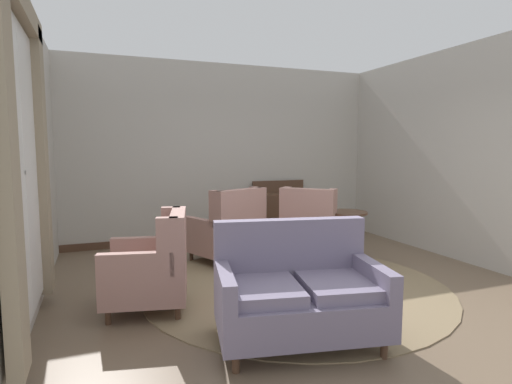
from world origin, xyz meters
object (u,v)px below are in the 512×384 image
object	(u,v)px
side_table	(346,231)
armchair_near_sideboard	(311,230)
porcelain_vase	(295,236)
sideboard	(282,212)
settee	(298,294)
armchair_foreground_right	(229,232)
armchair_beside_settee	(153,268)
coffee_table	(294,257)

from	to	relation	value
side_table	armchair_near_sideboard	bearing A→B (deg)	145.67
porcelain_vase	sideboard	bearing A→B (deg)	68.40
settee	sideboard	bearing A→B (deg)	78.27
porcelain_vase	armchair_near_sideboard	world-z (taller)	armchair_near_sideboard
armchair_foreground_right	side_table	bearing A→B (deg)	135.51
armchair_near_sideboard	settee	bearing A→B (deg)	103.89
porcelain_vase	sideboard	distance (m)	2.81
side_table	armchair_beside_settee	bearing A→B (deg)	-164.12
settee	armchair_near_sideboard	bearing A→B (deg)	69.95
coffee_table	settee	size ratio (longest dim) A/B	0.61
armchair_near_sideboard	coffee_table	bearing A→B (deg)	98.22
armchair_near_sideboard	side_table	world-z (taller)	armchair_near_sideboard
coffee_table	armchair_near_sideboard	xyz separation A→B (m)	(0.84, 1.12, 0.04)
porcelain_vase	sideboard	xyz separation A→B (m)	(1.03, 2.61, -0.16)
armchair_near_sideboard	sideboard	xyz separation A→B (m)	(0.23, 1.54, 0.02)
armchair_foreground_right	sideboard	xyz separation A→B (m)	(1.40, 1.22, 0.03)
sideboard	armchair_near_sideboard	bearing A→B (deg)	-98.64
porcelain_vase	settee	world-z (taller)	settee
porcelain_vase	armchair_beside_settee	xyz separation A→B (m)	(-1.60, -0.02, -0.19)
coffee_table	armchair_near_sideboard	bearing A→B (deg)	53.30
armchair_near_sideboard	sideboard	world-z (taller)	armchair_near_sideboard
porcelain_vase	side_table	xyz separation A→B (m)	(1.21, 0.78, -0.18)
coffee_table	porcelain_vase	bearing A→B (deg)	56.70
coffee_table	side_table	world-z (taller)	side_table
porcelain_vase	armchair_beside_settee	size ratio (longest dim) A/B	0.34
armchair_foreground_right	armchair_beside_settee	bearing A→B (deg)	25.09
armchair_beside_settee	armchair_foreground_right	bearing A→B (deg)	151.05
armchair_beside_settee	porcelain_vase	bearing A→B (deg)	103.27
settee	armchair_foreground_right	world-z (taller)	armchair_foreground_right
side_table	settee	bearing A→B (deg)	-132.02
coffee_table	sideboard	xyz separation A→B (m)	(1.07, 2.67, 0.07)
settee	armchair_near_sideboard	size ratio (longest dim) A/B	1.35
armchair_near_sideboard	armchair_beside_settee	world-z (taller)	armchair_near_sideboard
coffee_table	armchair_beside_settee	bearing A→B (deg)	178.62
porcelain_vase	side_table	bearing A→B (deg)	32.69
settee	armchair_near_sideboard	xyz separation A→B (m)	(1.35, 2.24, 0.03)
armchair_foreground_right	side_table	distance (m)	1.69
armchair_foreground_right	coffee_table	bearing A→B (deg)	79.15
settee	armchair_beside_settee	bearing A→B (deg)	143.22
sideboard	coffee_table	bearing A→B (deg)	-111.89
settee	sideboard	world-z (taller)	sideboard
side_table	armchair_foreground_right	bearing A→B (deg)	159.01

